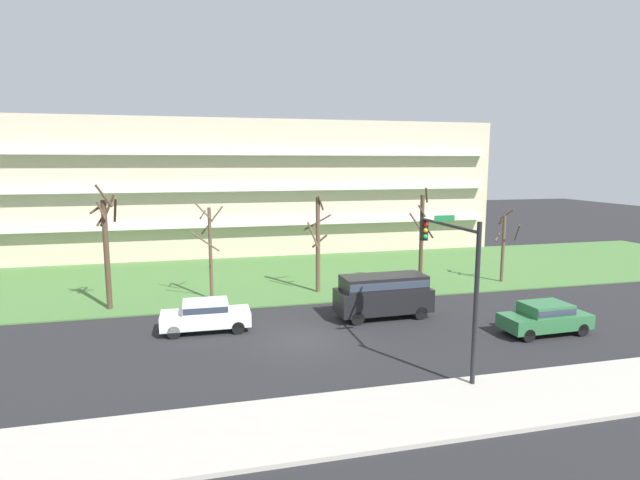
% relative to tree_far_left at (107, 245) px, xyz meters
% --- Properties ---
extents(ground, '(160.00, 160.00, 0.00)m').
position_rel_tree_far_left_xyz_m(ground, '(9.78, -7.75, -3.76)').
color(ground, '#232326').
extents(sidewalk_curb_near, '(80.00, 4.00, 0.15)m').
position_rel_tree_far_left_xyz_m(sidewalk_curb_near, '(9.78, -15.75, -3.69)').
color(sidewalk_curb_near, '#ADA89E').
rests_on(sidewalk_curb_near, ground).
extents(grass_lawn_strip, '(80.00, 16.00, 0.08)m').
position_rel_tree_far_left_xyz_m(grass_lawn_strip, '(9.78, 6.25, -3.72)').
color(grass_lawn_strip, '#477238').
rests_on(grass_lawn_strip, ground).
extents(apartment_building, '(46.60, 11.29, 12.21)m').
position_rel_tree_far_left_xyz_m(apartment_building, '(9.78, 19.42, 2.34)').
color(apartment_building, beige).
rests_on(apartment_building, ground).
extents(tree_far_left, '(1.62, 1.41, 7.26)m').
position_rel_tree_far_left_xyz_m(tree_far_left, '(0.00, 0.00, 0.00)').
color(tree_far_left, '#4C3828').
rests_on(tree_far_left, ground).
extents(tree_left, '(1.98, 2.00, 6.14)m').
position_rel_tree_far_left_xyz_m(tree_left, '(5.75, 0.56, -0.52)').
color(tree_left, brown).
rests_on(tree_left, ground).
extents(tree_center, '(1.87, 1.85, 6.41)m').
position_rel_tree_far_left_xyz_m(tree_center, '(12.59, 0.90, -0.43)').
color(tree_center, brown).
rests_on(tree_center, ground).
extents(tree_right, '(1.62, 1.36, 6.80)m').
position_rel_tree_far_left_xyz_m(tree_right, '(19.67, 0.52, -0.39)').
color(tree_right, '#4C3828').
rests_on(tree_right, ground).
extents(tree_far_right, '(1.88, 1.89, 5.32)m').
position_rel_tree_far_left_xyz_m(tree_far_right, '(25.99, 0.51, -1.07)').
color(tree_far_right, brown).
rests_on(tree_far_right, ground).
extents(sedan_white_near_left, '(4.42, 1.86, 1.57)m').
position_rel_tree_far_left_xyz_m(sedan_white_near_left, '(5.26, -5.25, -2.89)').
color(sedan_white_near_left, white).
rests_on(sedan_white_near_left, ground).
extents(van_black_center_left, '(5.25, 2.15, 2.36)m').
position_rel_tree_far_left_xyz_m(van_black_center_left, '(14.76, -5.25, -2.37)').
color(van_black_center_left, black).
rests_on(van_black_center_left, ground).
extents(sedan_green_center_right, '(4.45, 1.92, 1.57)m').
position_rel_tree_far_left_xyz_m(sedan_green_center_right, '(21.55, -9.75, -2.89)').
color(sedan_green_center_right, '#2D6B3D').
rests_on(sedan_green_center_right, ground).
extents(traffic_signal_mast, '(0.90, 4.91, 6.31)m').
position_rel_tree_far_left_xyz_m(traffic_signal_mast, '(14.86, -12.72, 0.54)').
color(traffic_signal_mast, black).
rests_on(traffic_signal_mast, ground).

